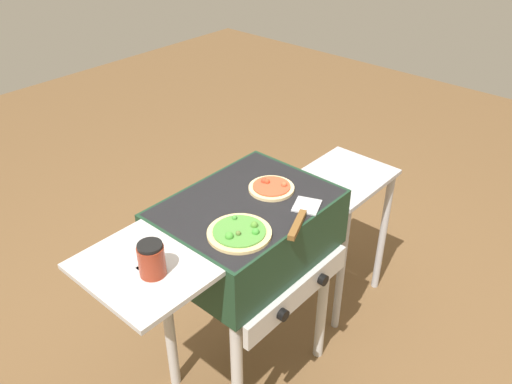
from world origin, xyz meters
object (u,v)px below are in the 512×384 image
pizza_pepperoni (271,187)px  pizza_veggie (240,232)px  prep_table (340,211)px  sauce_jar (152,259)px  spatula (301,217)px  grill (246,236)px

pizza_pepperoni → pizza_veggie: bearing=-160.4°
pizza_veggie → prep_table: 0.91m
pizza_pepperoni → sauce_jar: sauce_jar is taller
pizza_pepperoni → sauce_jar: (-0.60, -0.04, 0.05)m
sauce_jar → spatula: size_ratio=0.42×
pizza_veggie → prep_table: pizza_veggie is taller
sauce_jar → spatula: 0.55m
pizza_pepperoni → pizza_veggie: (-0.28, -0.10, 0.00)m
pizza_veggie → spatula: (0.21, -0.10, -0.00)m
grill → spatula: 0.26m
prep_table → pizza_pepperoni: bearing=-178.8°
grill → pizza_pepperoni: size_ratio=5.57×
grill → prep_table: size_ratio=1.33×
sauce_jar → prep_table: sauce_jar is taller
grill → pizza_veggie: bearing=-143.3°
pizza_veggie → sauce_jar: (-0.31, 0.06, 0.05)m
pizza_pepperoni → pizza_veggie: pizza_veggie is taller
pizza_veggie → spatula: 0.23m
grill → pizza_pepperoni: 0.21m
sauce_jar → grill: bearing=5.6°
pizza_veggie → pizza_pepperoni: bearing=19.6°
sauce_jar → spatula: sauce_jar is taller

